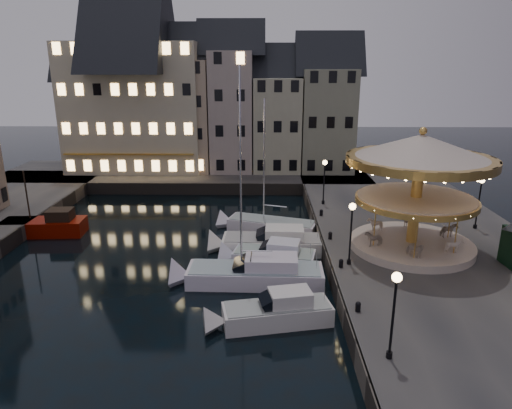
{
  "coord_description": "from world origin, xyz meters",
  "views": [
    {
      "loc": [
        1.54,
        -26.5,
        13.81
      ],
      "look_at": [
        1.0,
        8.0,
        3.2
      ],
      "focal_mm": 32.0,
      "sensor_mm": 36.0,
      "label": 1
    }
  ],
  "objects_px": {
    "streetlamp_d": "(480,196)",
    "bollard_a": "(358,306)",
    "streetlamp_c": "(324,176)",
    "bollard_b": "(341,263)",
    "carousel": "(419,171)",
    "motorboat_b": "(270,314)",
    "streetlamp_a": "(394,303)",
    "bollard_d": "(321,212)",
    "streetlamp_b": "(351,225)",
    "motorboat_e": "(267,243)",
    "motorboat_f": "(265,226)",
    "motorboat_c": "(249,274)",
    "red_fishing_boat": "(46,227)",
    "bollard_c": "(330,235)",
    "motorboat_d": "(268,257)"
  },
  "relations": [
    {
      "from": "streetlamp_c",
      "to": "bollard_d",
      "type": "distance_m",
      "value": 4.29
    },
    {
      "from": "motorboat_d",
      "to": "streetlamp_c",
      "type": "bearing_deg",
      "value": 64.4
    },
    {
      "from": "motorboat_d",
      "to": "bollard_a",
      "type": "bearing_deg",
      "value": -61.38
    },
    {
      "from": "motorboat_f",
      "to": "red_fishing_boat",
      "type": "distance_m",
      "value": 18.64
    },
    {
      "from": "motorboat_b",
      "to": "streetlamp_c",
      "type": "bearing_deg",
      "value": 74.33
    },
    {
      "from": "bollard_b",
      "to": "motorboat_e",
      "type": "height_order",
      "value": "motorboat_e"
    },
    {
      "from": "bollard_d",
      "to": "motorboat_f",
      "type": "height_order",
      "value": "motorboat_f"
    },
    {
      "from": "streetlamp_c",
      "to": "motorboat_d",
      "type": "relative_size",
      "value": 0.61
    },
    {
      "from": "bollard_c",
      "to": "motorboat_b",
      "type": "distance_m",
      "value": 10.81
    },
    {
      "from": "carousel",
      "to": "bollard_b",
      "type": "bearing_deg",
      "value": -149.29
    },
    {
      "from": "streetlamp_a",
      "to": "bollard_c",
      "type": "xyz_separation_m",
      "value": [
        -0.6,
        14.5,
        -2.41
      ]
    },
    {
      "from": "bollard_d",
      "to": "carousel",
      "type": "xyz_separation_m",
      "value": [
        5.5,
        -7.23,
        5.36
      ]
    },
    {
      "from": "streetlamp_d",
      "to": "bollard_a",
      "type": "bearing_deg",
      "value": -132.47
    },
    {
      "from": "carousel",
      "to": "motorboat_b",
      "type": "bearing_deg",
      "value": -141.81
    },
    {
      "from": "motorboat_c",
      "to": "red_fishing_boat",
      "type": "xyz_separation_m",
      "value": [
        -17.5,
        8.8,
        0.0
      ]
    },
    {
      "from": "bollard_b",
      "to": "bollard_d",
      "type": "relative_size",
      "value": 1.0
    },
    {
      "from": "streetlamp_d",
      "to": "motorboat_b",
      "type": "height_order",
      "value": "streetlamp_d"
    },
    {
      "from": "streetlamp_c",
      "to": "motorboat_f",
      "type": "relative_size",
      "value": 0.37
    },
    {
      "from": "bollard_a",
      "to": "bollard_d",
      "type": "distance_m",
      "value": 16.0
    },
    {
      "from": "streetlamp_a",
      "to": "red_fishing_boat",
      "type": "relative_size",
      "value": 0.61
    },
    {
      "from": "streetlamp_a",
      "to": "motorboat_e",
      "type": "height_order",
      "value": "streetlamp_a"
    },
    {
      "from": "streetlamp_b",
      "to": "bollard_b",
      "type": "relative_size",
      "value": 7.32
    },
    {
      "from": "streetlamp_b",
      "to": "motorboat_e",
      "type": "xyz_separation_m",
      "value": [
        -5.32,
        5.17,
        -3.37
      ]
    },
    {
      "from": "bollard_b",
      "to": "streetlamp_a",
      "type": "bearing_deg",
      "value": -86.39
    },
    {
      "from": "streetlamp_c",
      "to": "bollard_a",
      "type": "relative_size",
      "value": 7.32
    },
    {
      "from": "bollard_a",
      "to": "motorboat_e",
      "type": "height_order",
      "value": "motorboat_e"
    },
    {
      "from": "motorboat_c",
      "to": "motorboat_f",
      "type": "height_order",
      "value": "motorboat_c"
    },
    {
      "from": "streetlamp_b",
      "to": "motorboat_d",
      "type": "relative_size",
      "value": 0.61
    },
    {
      "from": "motorboat_b",
      "to": "motorboat_f",
      "type": "height_order",
      "value": "motorboat_f"
    },
    {
      "from": "streetlamp_c",
      "to": "motorboat_e",
      "type": "relative_size",
      "value": 0.48
    },
    {
      "from": "bollard_b",
      "to": "bollard_d",
      "type": "height_order",
      "value": "same"
    },
    {
      "from": "red_fishing_boat",
      "to": "bollard_b",
      "type": "bearing_deg",
      "value": -21.0
    },
    {
      "from": "streetlamp_b",
      "to": "carousel",
      "type": "bearing_deg",
      "value": 29.45
    },
    {
      "from": "bollard_c",
      "to": "bollard_d",
      "type": "relative_size",
      "value": 1.0
    },
    {
      "from": "streetlamp_b",
      "to": "streetlamp_c",
      "type": "height_order",
      "value": "same"
    },
    {
      "from": "streetlamp_c",
      "to": "motorboat_e",
      "type": "distance_m",
      "value": 10.44
    },
    {
      "from": "streetlamp_a",
      "to": "bollard_d",
      "type": "distance_m",
      "value": 20.15
    },
    {
      "from": "motorboat_e",
      "to": "motorboat_f",
      "type": "relative_size",
      "value": 0.77
    },
    {
      "from": "streetlamp_c",
      "to": "bollard_d",
      "type": "xyz_separation_m",
      "value": [
        -0.6,
        -3.5,
        -2.41
      ]
    },
    {
      "from": "streetlamp_c",
      "to": "motorboat_b",
      "type": "distance_m",
      "value": 19.73
    },
    {
      "from": "streetlamp_d",
      "to": "bollard_b",
      "type": "relative_size",
      "value": 7.32
    },
    {
      "from": "streetlamp_c",
      "to": "motorboat_e",
      "type": "bearing_deg",
      "value": -122.56
    },
    {
      "from": "streetlamp_c",
      "to": "carousel",
      "type": "bearing_deg",
      "value": -65.48
    },
    {
      "from": "streetlamp_a",
      "to": "motorboat_f",
      "type": "bearing_deg",
      "value": 105.56
    },
    {
      "from": "bollard_c",
      "to": "motorboat_e",
      "type": "xyz_separation_m",
      "value": [
        -4.72,
        0.67,
        -0.96
      ]
    },
    {
      "from": "streetlamp_c",
      "to": "bollard_b",
      "type": "xyz_separation_m",
      "value": [
        -0.6,
        -14.0,
        -2.41
      ]
    },
    {
      "from": "motorboat_f",
      "to": "motorboat_c",
      "type": "bearing_deg",
      "value": -96.51
    },
    {
      "from": "streetlamp_b",
      "to": "bollard_a",
      "type": "bearing_deg",
      "value": -95.71
    },
    {
      "from": "bollard_c",
      "to": "motorboat_d",
      "type": "xyz_separation_m",
      "value": [
        -4.66,
        -1.97,
        -0.97
      ]
    },
    {
      "from": "streetlamp_a",
      "to": "bollard_d",
      "type": "relative_size",
      "value": 7.32
    }
  ]
}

